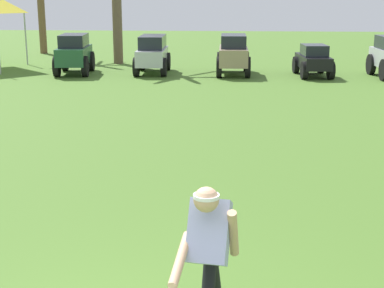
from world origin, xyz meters
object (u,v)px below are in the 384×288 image
(frisbee_thrower, at_px, (209,250))
(parked_car_slot_b, at_px, (152,53))
(parked_car_slot_d, at_px, (313,60))
(parked_car_slot_c, at_px, (233,54))
(parked_car_slot_a, at_px, (74,53))

(frisbee_thrower, xyz_separation_m, parked_car_slot_b, (-2.74, 16.56, -0.07))
(parked_car_slot_d, bearing_deg, parked_car_slot_c, 175.15)
(parked_car_slot_a, distance_m, parked_car_slot_d, 8.47)
(parked_car_slot_b, bearing_deg, parked_car_slot_d, -4.15)
(parked_car_slot_c, bearing_deg, frisbee_thrower, -90.61)
(parked_car_slot_b, xyz_separation_m, parked_car_slot_d, (5.70, -0.41, -0.16))
(parked_car_slot_b, height_order, parked_car_slot_c, parked_car_slot_c)
(frisbee_thrower, distance_m, parked_car_slot_b, 16.79)
(parked_car_slot_a, relative_size, parked_car_slot_d, 1.07)
(frisbee_thrower, xyz_separation_m, parked_car_slot_d, (2.96, 16.15, -0.22))
(parked_car_slot_c, xyz_separation_m, parked_car_slot_d, (2.78, -0.24, -0.18))
(parked_car_slot_c, distance_m, parked_car_slot_d, 2.80)
(frisbee_thrower, xyz_separation_m, parked_car_slot_c, (0.17, 16.38, -0.05))
(parked_car_slot_d, bearing_deg, frisbee_thrower, -100.38)
(parked_car_slot_c, height_order, parked_car_slot_d, parked_car_slot_c)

